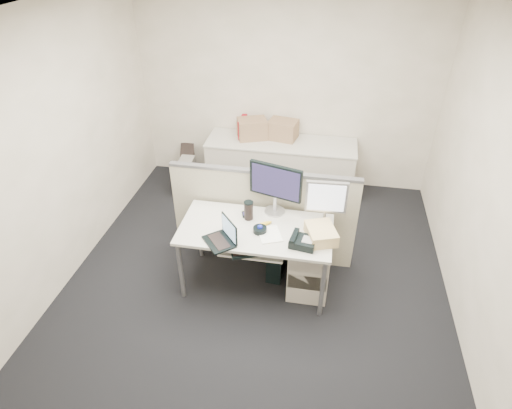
% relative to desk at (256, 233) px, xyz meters
% --- Properties ---
extents(floor, '(4.00, 4.50, 0.01)m').
position_rel_desk_xyz_m(floor, '(0.00, 0.00, -0.67)').
color(floor, black).
rests_on(floor, ground).
extents(ceiling, '(4.00, 4.50, 0.01)m').
position_rel_desk_xyz_m(ceiling, '(0.00, 0.00, 2.04)').
color(ceiling, white).
rests_on(ceiling, ground).
extents(wall_back, '(4.00, 0.02, 2.70)m').
position_rel_desk_xyz_m(wall_back, '(0.00, 2.25, 0.69)').
color(wall_back, silver).
rests_on(wall_back, ground).
extents(wall_front, '(4.00, 0.02, 2.70)m').
position_rel_desk_xyz_m(wall_front, '(0.00, -2.25, 0.69)').
color(wall_front, silver).
rests_on(wall_front, ground).
extents(wall_left, '(0.02, 4.50, 2.70)m').
position_rel_desk_xyz_m(wall_left, '(-2.00, 0.00, 0.69)').
color(wall_left, silver).
rests_on(wall_left, ground).
extents(wall_right, '(0.02, 4.50, 2.70)m').
position_rel_desk_xyz_m(wall_right, '(2.00, 0.00, 0.69)').
color(wall_right, silver).
rests_on(wall_right, ground).
extents(desk, '(1.50, 0.75, 0.73)m').
position_rel_desk_xyz_m(desk, '(0.00, 0.00, 0.00)').
color(desk, silver).
rests_on(desk, floor).
extents(keyboard_tray, '(0.62, 0.32, 0.02)m').
position_rel_desk_xyz_m(keyboard_tray, '(0.00, -0.18, -0.04)').
color(keyboard_tray, silver).
rests_on(keyboard_tray, desk).
extents(drawer_pedestal, '(0.40, 0.55, 0.65)m').
position_rel_desk_xyz_m(drawer_pedestal, '(0.55, 0.05, -0.34)').
color(drawer_pedestal, '#BCB4A4').
rests_on(drawer_pedestal, floor).
extents(cubicle_partition, '(2.00, 0.06, 1.10)m').
position_rel_desk_xyz_m(cubicle_partition, '(0.00, 0.45, -0.11)').
color(cubicle_partition, '#B3AF92').
rests_on(cubicle_partition, floor).
extents(back_counter, '(2.00, 0.60, 0.72)m').
position_rel_desk_xyz_m(back_counter, '(0.00, 1.93, -0.30)').
color(back_counter, '#BCB4A4').
rests_on(back_counter, floor).
extents(monitor_main, '(0.59, 0.35, 0.55)m').
position_rel_desk_xyz_m(monitor_main, '(0.14, 0.31, 0.34)').
color(monitor_main, black).
rests_on(monitor_main, desk).
extents(monitor_small, '(0.41, 0.22, 0.49)m').
position_rel_desk_xyz_m(monitor_small, '(0.65, 0.18, 0.31)').
color(monitor_small, '#B7B7BC').
rests_on(monitor_small, desk).
extents(laptop, '(0.37, 0.38, 0.23)m').
position_rel_desk_xyz_m(laptop, '(-0.30, -0.28, 0.18)').
color(laptop, black).
rests_on(laptop, desk).
extents(trackball, '(0.18, 0.18, 0.05)m').
position_rel_desk_xyz_m(trackball, '(0.05, -0.05, 0.09)').
color(trackball, black).
rests_on(trackball, desk).
extents(desk_phone, '(0.26, 0.23, 0.07)m').
position_rel_desk_xyz_m(desk_phone, '(0.48, -0.18, 0.10)').
color(desk_phone, black).
rests_on(desk_phone, desk).
extents(paper_stack, '(0.28, 0.31, 0.01)m').
position_rel_desk_xyz_m(paper_stack, '(0.15, -0.08, 0.07)').
color(paper_stack, white).
rests_on(paper_stack, desk).
extents(sticky_pad, '(0.08, 0.08, 0.01)m').
position_rel_desk_xyz_m(sticky_pad, '(0.13, -0.18, 0.07)').
color(sticky_pad, '#DCCD46').
rests_on(sticky_pad, desk).
extents(travel_mug, '(0.11, 0.11, 0.19)m').
position_rel_desk_xyz_m(travel_mug, '(-0.10, 0.15, 0.16)').
color(travel_mug, black).
rests_on(travel_mug, desk).
extents(banana, '(0.16, 0.13, 0.04)m').
position_rel_desk_xyz_m(banana, '(0.07, 0.06, 0.08)').
color(banana, yellow).
rests_on(banana, desk).
extents(cellphone, '(0.08, 0.11, 0.01)m').
position_rel_desk_xyz_m(cellphone, '(-0.15, 0.20, 0.07)').
color(cellphone, black).
rests_on(cellphone, desk).
extents(manila_folders, '(0.35, 0.39, 0.12)m').
position_rel_desk_xyz_m(manila_folders, '(0.63, -0.05, 0.13)').
color(manila_folders, tan).
rests_on(manila_folders, desk).
extents(keyboard, '(0.53, 0.35, 0.03)m').
position_rel_desk_xyz_m(keyboard, '(0.05, -0.22, -0.02)').
color(keyboard, black).
rests_on(keyboard, keyboard_tray).
extents(pc_tower_desk, '(0.19, 0.41, 0.37)m').
position_rel_desk_xyz_m(pc_tower_desk, '(0.20, 0.20, -0.48)').
color(pc_tower_desk, black).
rests_on(pc_tower_desk, floor).
extents(pc_tower_spare_dark, '(0.32, 0.51, 0.45)m').
position_rel_desk_xyz_m(pc_tower_spare_dark, '(-1.39, 2.03, -0.44)').
color(pc_tower_spare_dark, black).
rests_on(pc_tower_spare_dark, floor).
extents(pc_tower_spare_silver, '(0.22, 0.49, 0.45)m').
position_rel_desk_xyz_m(pc_tower_spare_silver, '(-1.30, 1.63, -0.44)').
color(pc_tower_spare_silver, '#B7B7BC').
rests_on(pc_tower_spare_silver, floor).
extents(cardboard_box_left, '(0.46, 0.40, 0.29)m').
position_rel_desk_xyz_m(cardboard_box_left, '(-0.41, 1.99, 0.20)').
color(cardboard_box_left, '#9D7259').
rests_on(cardboard_box_left, back_counter).
extents(cardboard_box_right, '(0.43, 0.36, 0.27)m').
position_rel_desk_xyz_m(cardboard_box_right, '(0.00, 2.05, 0.19)').
color(cardboard_box_right, '#9D7259').
rests_on(cardboard_box_right, back_counter).
extents(red_binder, '(0.07, 0.30, 0.28)m').
position_rel_desk_xyz_m(red_binder, '(-0.55, 2.03, 0.20)').
color(red_binder, '#960512').
rests_on(red_binder, back_counter).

